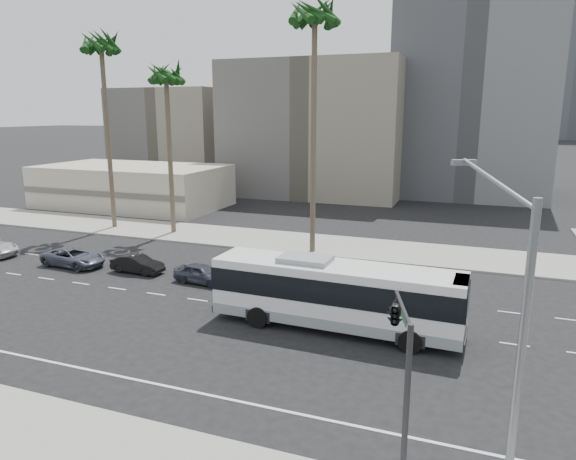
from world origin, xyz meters
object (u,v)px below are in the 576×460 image
at_px(car_a, 202,274).
at_px(car_c, 74,257).
at_px(palm_mid, 166,79).
at_px(palm_far, 101,50).
at_px(city_bus, 335,293).
at_px(streetlight_corner, 511,340).
at_px(car_b, 137,264).
at_px(palm_near, 315,22).
at_px(traffic_signal, 397,319).

bearing_deg(car_a, car_c, 94.85).
bearing_deg(palm_mid, palm_far, -179.41).
distance_m(city_bus, car_a, 11.31).
distance_m(car_a, streetlight_corner, 24.53).
xyz_separation_m(city_bus, palm_mid, (-20.38, 16.22, 12.17)).
relative_size(car_b, palm_near, 0.20).
height_order(streetlight_corner, palm_mid, palm_mid).
bearing_deg(palm_far, car_a, -35.65).
bearing_deg(car_b, palm_far, 46.16).
bearing_deg(car_c, car_b, -83.29).
height_order(city_bus, palm_mid, palm_mid).
relative_size(car_a, palm_mid, 0.25).
bearing_deg(palm_far, palm_mid, 0.59).
distance_m(car_a, palm_near, 20.45).
height_order(city_bus, car_a, city_bus).
xyz_separation_m(streetlight_corner, palm_mid, (-28.13, 27.78, 8.60)).
relative_size(city_bus, traffic_signal, 2.39).
xyz_separation_m(streetlight_corner, palm_near, (-13.57, 25.75, 12.30)).
relative_size(car_c, palm_far, 0.27).
distance_m(car_c, palm_mid, 18.04).
bearing_deg(palm_mid, car_a, -50.56).
xyz_separation_m(car_a, palm_mid, (-9.94, 12.08, 13.50)).
relative_size(city_bus, car_a, 3.39).
bearing_deg(streetlight_corner, palm_mid, 111.08).
relative_size(car_b, traffic_signal, 0.71).
distance_m(palm_near, palm_mid, 15.17).
distance_m(streetlight_corner, palm_far, 46.03).
bearing_deg(palm_near, palm_mid, 172.05).
bearing_deg(palm_near, car_c, -147.61).
height_order(car_a, traffic_signal, traffic_signal).
height_order(car_a, car_c, car_c).
height_order(car_b, traffic_signal, traffic_signal).
bearing_deg(traffic_signal, city_bus, 100.30).
bearing_deg(car_b, city_bus, -104.05).
distance_m(car_a, car_b, 5.52).
xyz_separation_m(city_bus, streetlight_corner, (7.76, -11.57, 3.57)).
xyz_separation_m(palm_mid, palm_far, (-6.81, -0.07, 2.78)).
distance_m(car_b, palm_near, 22.17).
xyz_separation_m(car_b, car_c, (-5.50, -0.31, 0.04)).
height_order(car_b, palm_near, palm_near).
height_order(car_c, palm_near, palm_near).
distance_m(palm_mid, palm_far, 7.35).
relative_size(car_b, palm_mid, 0.25).
xyz_separation_m(car_b, palm_mid, (-4.44, 11.64, 13.52)).
bearing_deg(traffic_signal, car_c, 136.68).
relative_size(streetlight_corner, palm_near, 0.50).
height_order(city_bus, palm_near, palm_near).
xyz_separation_m(car_b, traffic_signal, (20.40, -13.44, 3.99)).
height_order(car_b, palm_far, palm_far).
height_order(palm_near, palm_mid, palm_near).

